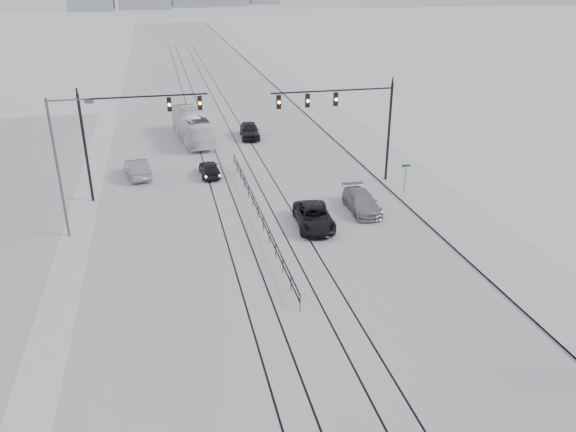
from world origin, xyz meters
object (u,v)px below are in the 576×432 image
object	(u,v)px
sedan_sb_inner	(210,169)
box_truck	(192,126)
sedan_nb_front	(314,217)
sedan_nb_far	(250,130)
sedan_sb_outer	(137,169)
sedan_nb_right	(362,202)

from	to	relation	value
sedan_sb_inner	box_truck	size ratio (longest dim) A/B	0.37
sedan_sb_inner	sedan_nb_front	size ratio (longest dim) A/B	0.76
sedan_nb_far	box_truck	size ratio (longest dim) A/B	0.44
sedan_sb_outer	sedan_nb_right	bearing A→B (deg)	134.11
box_truck	sedan_nb_front	bearing A→B (deg)	98.76
sedan_sb_inner	sedan_nb_far	xyz separation A→B (m)	(5.19, 10.77, 0.13)
sedan_sb_outer	sedan_nb_right	xyz separation A→B (m)	(15.73, -11.03, -0.06)
sedan_nb_front	box_truck	world-z (taller)	box_truck
sedan_nb_front	sedan_nb_right	distance (m)	4.42
sedan_sb_outer	box_truck	size ratio (longest dim) A/B	0.44
sedan_sb_inner	box_truck	bearing A→B (deg)	-88.75
sedan_sb_outer	sedan_nb_front	world-z (taller)	sedan_sb_outer
sedan_sb_inner	sedan_nb_front	world-z (taller)	sedan_nb_front
box_truck	sedan_nb_far	bearing A→B (deg)	169.46
sedan_sb_outer	sedan_nb_far	xyz separation A→B (m)	(11.08, 9.69, 0.03)
sedan_nb_far	sedan_nb_front	bearing A→B (deg)	-84.04
sedan_nb_far	box_truck	bearing A→B (deg)	-179.35
sedan_nb_front	box_truck	size ratio (longest dim) A/B	0.48
sedan_sb_inner	sedan_nb_front	distance (m)	13.11
sedan_nb_right	box_truck	size ratio (longest dim) A/B	0.46
sedan_nb_front	sedan_nb_far	size ratio (longest dim) A/B	1.09
sedan_sb_inner	sedan_sb_outer	size ratio (longest dim) A/B	0.84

